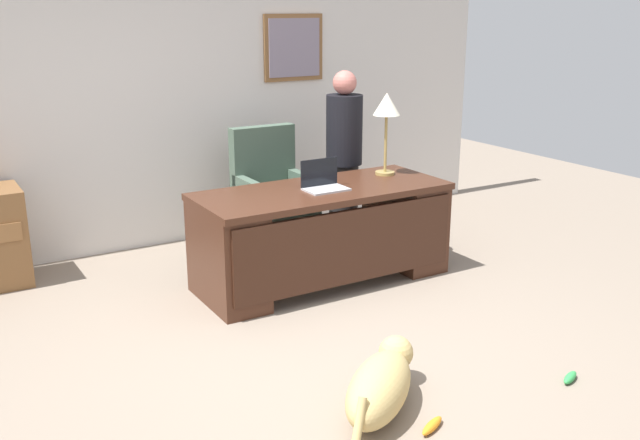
# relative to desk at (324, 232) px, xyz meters

# --- Properties ---
(ground_plane) EXTENTS (12.00, 12.00, 0.00)m
(ground_plane) POSITION_rel_desk_xyz_m (-0.71, -0.96, -0.42)
(ground_plane) COLOR gray
(back_wall) EXTENTS (7.00, 0.16, 2.70)m
(back_wall) POSITION_rel_desk_xyz_m (-0.70, 1.64, 0.93)
(back_wall) COLOR silver
(back_wall) RESTS_ON ground_plane
(desk) EXTENTS (1.97, 0.80, 0.76)m
(desk) POSITION_rel_desk_xyz_m (0.00, 0.00, 0.00)
(desk) COLOR #422316
(desk) RESTS_ON ground_plane
(armchair) EXTENTS (0.60, 0.59, 1.09)m
(armchair) POSITION_rel_desk_xyz_m (0.03, 0.95, 0.07)
(armchair) COLOR #475B4C
(armchair) RESTS_ON ground_plane
(person_standing) EXTENTS (0.32, 0.32, 1.57)m
(person_standing) POSITION_rel_desk_xyz_m (0.64, 0.71, 0.39)
(person_standing) COLOR #262323
(person_standing) RESTS_ON ground_plane
(dog_lying) EXTENTS (0.75, 0.68, 0.30)m
(dog_lying) POSITION_rel_desk_xyz_m (-0.71, -1.76, -0.26)
(dog_lying) COLOR tan
(dog_lying) RESTS_ON ground_plane
(laptop) EXTENTS (0.32, 0.22, 0.22)m
(laptop) POSITION_rel_desk_xyz_m (-0.01, 0.00, 0.40)
(laptop) COLOR #B2B5BA
(laptop) RESTS_ON desk
(desk_lamp) EXTENTS (0.22, 0.22, 0.67)m
(desk_lamp) POSITION_rel_desk_xyz_m (0.69, 0.17, 0.88)
(desk_lamp) COLOR #9E8447
(desk_lamp) RESTS_ON desk
(dog_toy_bone) EXTENTS (0.20, 0.12, 0.05)m
(dog_toy_bone) POSITION_rel_desk_xyz_m (-0.59, -2.05, -0.39)
(dog_toy_bone) COLOR orange
(dog_toy_bone) RESTS_ON ground_plane
(dog_toy_plush) EXTENTS (0.17, 0.10, 0.05)m
(dog_toy_plush) POSITION_rel_desk_xyz_m (0.42, -2.07, -0.39)
(dog_toy_plush) COLOR green
(dog_toy_plush) RESTS_ON ground_plane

